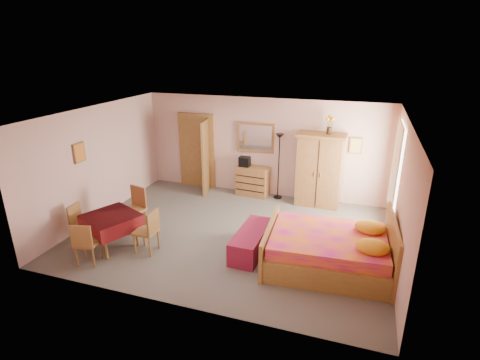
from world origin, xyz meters
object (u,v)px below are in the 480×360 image
(chair_south, at_px, (87,242))
(chair_west, at_px, (83,224))
(bench, at_px, (252,241))
(dining_table, at_px, (112,231))
(bed, at_px, (328,240))
(wardrobe, at_px, (319,170))
(sunflower_vase, at_px, (330,125))
(stereo, at_px, (245,162))
(chest_of_drawers, at_px, (253,181))
(chair_east, at_px, (146,231))
(wall_mirror, at_px, (255,138))
(chair_north, at_px, (133,210))
(floor_lamp, at_px, (279,167))

(chair_south, distance_m, chair_west, 0.89)
(bench, bearing_deg, dining_table, -166.09)
(bed, bearing_deg, wardrobe, 97.45)
(wardrobe, xyz_separation_m, sunflower_vase, (0.16, 0.04, 1.15))
(stereo, relative_size, dining_table, 0.30)
(chest_of_drawers, bearing_deg, chair_east, -103.47)
(wall_mirror, bearing_deg, chair_south, -117.58)
(wall_mirror, height_order, chair_north, wall_mirror)
(wall_mirror, distance_m, bench, 3.43)
(chair_north, bearing_deg, dining_table, 103.29)
(wall_mirror, bearing_deg, floor_lamp, -18.65)
(dining_table, xyz_separation_m, chair_west, (-0.68, -0.04, 0.06))
(stereo, distance_m, wardrobe, 1.97)
(floor_lamp, height_order, bench, floor_lamp)
(floor_lamp, height_order, chair_south, floor_lamp)
(bed, relative_size, chair_south, 2.62)
(chair_north, bearing_deg, chair_east, 150.03)
(bed, bearing_deg, stereo, 127.70)
(sunflower_vase, distance_m, bench, 3.51)
(chest_of_drawers, relative_size, bed, 0.38)
(chair_south, bearing_deg, dining_table, 71.20)
(wall_mirror, xyz_separation_m, floor_lamp, (0.69, -0.19, -0.68))
(wall_mirror, relative_size, dining_table, 1.08)
(bench, distance_m, chair_north, 2.74)
(chair_north, distance_m, chair_west, 1.04)
(chest_of_drawers, xyz_separation_m, chair_south, (-1.95, -4.19, 0.03))
(chair_west, bearing_deg, stereo, 143.74)
(bed, relative_size, chair_east, 2.51)
(stereo, height_order, chair_west, stereo)
(bench, xyz_separation_m, chair_west, (-3.41, -0.72, 0.18))
(floor_lamp, relative_size, chair_south, 2.02)
(floor_lamp, xyz_separation_m, sunflower_vase, (1.21, -0.08, 1.20))
(sunflower_vase, height_order, bench, sunflower_vase)
(chair_south, bearing_deg, wall_mirror, 51.48)
(wardrobe, height_order, chair_west, wardrobe)
(floor_lamp, height_order, chair_north, floor_lamp)
(stereo, height_order, chair_south, stereo)
(chest_of_drawers, distance_m, chair_south, 4.62)
(stereo, height_order, wardrobe, wardrobe)
(floor_lamp, height_order, chair_east, floor_lamp)
(wall_mirror, xyz_separation_m, chair_north, (-1.90, -2.98, -1.07))
(chest_of_drawers, xyz_separation_m, chair_east, (-1.14, -3.48, 0.05))
(chair_south, bearing_deg, floor_lamp, 43.27)
(dining_table, xyz_separation_m, chair_east, (0.76, 0.03, 0.10))
(wardrobe, distance_m, bench, 2.97)
(chair_east, bearing_deg, sunflower_vase, -42.08)
(bed, xyz_separation_m, bench, (-1.46, 0.03, -0.29))
(chair_south, xyz_separation_m, chair_west, (-0.63, 0.63, -0.02))
(bench, bearing_deg, wall_mirror, 105.23)
(stereo, distance_m, dining_table, 3.93)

